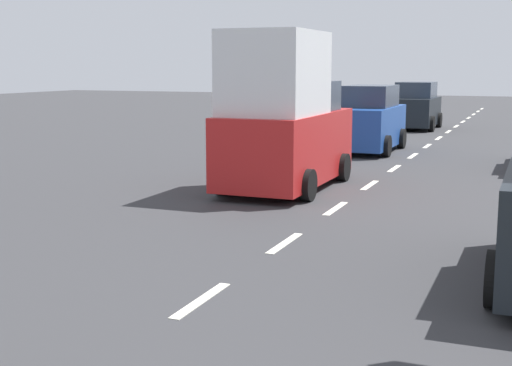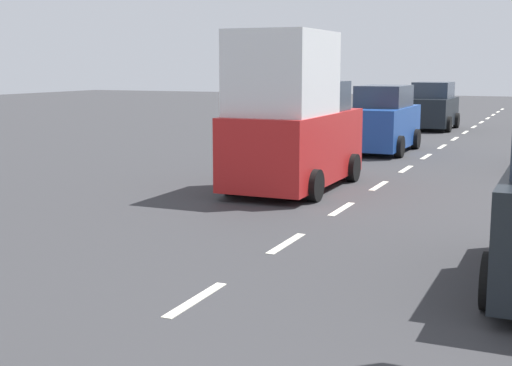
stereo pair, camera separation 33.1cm
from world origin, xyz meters
name	(u,v)px [view 2 (the right image)]	position (x,y,z in m)	size (l,w,h in m)	color
ground_plane	(428,156)	(0.00, 21.00, 0.00)	(96.00, 96.00, 0.00)	#333335
lane_center_line	(449,143)	(0.00, 25.20, 0.00)	(0.14, 46.40, 0.01)	silver
delivery_truck	(292,119)	(-1.73, 13.48, 1.61)	(2.16, 4.60, 3.54)	red
car_oncoming_second	(383,121)	(-1.58, 21.46, 1.01)	(1.92, 4.12, 2.17)	#1E4799
car_oncoming_third	(432,107)	(-1.59, 30.70, 0.97)	(2.03, 3.81, 2.10)	black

